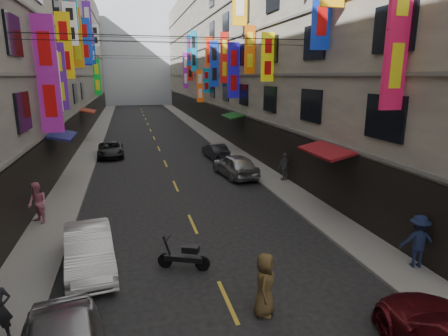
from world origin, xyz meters
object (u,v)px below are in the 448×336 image
car_right_far (215,151)px  pedestrian_rnear (418,241)px  car_right_mid (235,165)px  car_left_far (111,150)px  pedestrian_rfar (285,166)px  pedestrian_crossing (265,284)px  scooter_far_right (218,161)px  car_left_mid (89,250)px  pedestrian_lfar (37,203)px  scooter_crossing (185,257)px

car_right_far → pedestrian_rnear: 18.76m
car_right_mid → pedestrian_rnear: (2.60, -12.92, 0.28)m
car_left_far → pedestrian_rfar: bearing=-46.1°
car_right_far → pedestrian_rnear: size_ratio=2.00×
pedestrian_crossing → pedestrian_rnear: bearing=-51.9°
scooter_far_right → pedestrian_rfar: 5.64m
car_left_mid → pedestrian_lfar: size_ratio=2.33×
scooter_crossing → car_right_mid: bearing=0.2°
scooter_crossing → car_left_far: 19.54m
pedestrian_rnear → car_right_mid: bearing=-58.1°
pedestrian_rnear → car_left_mid: bearing=6.1°
pedestrian_rfar → pedestrian_crossing: pedestrian_rfar is taller
scooter_crossing → car_left_far: bearing=33.4°
scooter_far_right → car_right_mid: (0.49, -2.76, 0.30)m
car_right_far → pedestrian_crossing: 19.88m
car_left_mid → car_right_far: size_ratio=1.17×
pedestrian_crossing → pedestrian_rfar: bearing=2.2°
car_right_mid → car_right_far: bearing=-98.0°
car_left_mid → car_right_far: 17.76m
car_right_far → pedestrian_rfar: 8.03m
car_left_mid → pedestrian_rnear: bearing=-21.6°
pedestrian_lfar → pedestrian_rnear: size_ratio=1.00×
pedestrian_rfar → pedestrian_lfar: bearing=-2.9°
scooter_far_right → car_right_far: 2.94m
pedestrian_rnear → pedestrian_rfar: size_ratio=1.05×
scooter_crossing → car_left_mid: car_left_mid is taller
pedestrian_rfar → pedestrian_crossing: (-5.78, -12.04, -0.09)m
pedestrian_lfar → car_left_far: bearing=128.6°
car_left_mid → pedestrian_rfar: bearing=30.8°
scooter_far_right → car_left_far: size_ratio=0.42×
scooter_far_right → car_right_mid: 2.82m
car_right_mid → pedestrian_lfar: 11.93m
pedestrian_crossing → car_left_far: bearing=40.1°
pedestrian_rfar → pedestrian_crossing: size_ratio=0.96×
scooter_crossing → pedestrian_crossing: (1.74, -2.97, 0.45)m
pedestrian_rfar → car_left_mid: bearing=19.0°
car_left_far → pedestrian_lfar: pedestrian_lfar is taller
car_right_far → car_left_mid: bearing=58.5°
pedestrian_rnear → pedestrian_crossing: size_ratio=1.01×
car_right_mid → pedestrian_crossing: bearing=69.1°
car_right_far → car_left_far: bearing=-23.0°
scooter_crossing → pedestrian_rnear: bearing=-80.1°
scooter_crossing → car_left_far: size_ratio=0.40×
car_left_mid → pedestrian_rnear: (10.60, -2.72, 0.33)m
scooter_crossing → car_left_far: (-3.08, 19.30, 0.15)m
car_right_far → pedestrian_lfar: 15.46m
pedestrian_rfar → car_left_far: bearing=-63.0°
scooter_crossing → scooter_far_right: (4.43, 13.75, 0.00)m
scooter_crossing → car_left_far: car_left_far is taller
scooter_crossing → car_left_mid: bearing=99.9°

